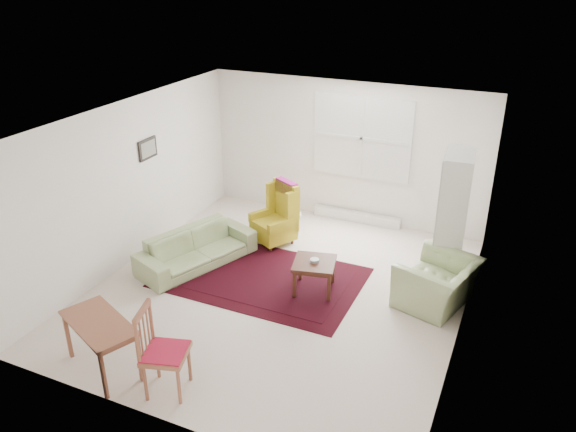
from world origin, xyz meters
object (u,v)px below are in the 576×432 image
at_px(stool, 292,224).
at_px(sofa, 196,242).
at_px(coffee_table, 314,276).
at_px(cabinet, 453,217).
at_px(desk, 102,345).
at_px(wingback_chair, 273,214).
at_px(desk_chair, 165,351).
at_px(armchair, 437,278).

bearing_deg(stool, sofa, -121.96).
height_order(coffee_table, cabinet, cabinet).
relative_size(stool, cabinet, 0.22).
xyz_separation_m(sofa, coffee_table, (1.94, 0.04, -0.14)).
distance_m(cabinet, desk, 5.00).
height_order(stool, cabinet, cabinet).
relative_size(wingback_chair, coffee_table, 1.82).
bearing_deg(desk, cabinet, 49.16).
relative_size(stool, desk_chair, 0.40).
bearing_deg(wingback_chair, stool, 93.88).
xyz_separation_m(stool, desk_chair, (0.29, -4.04, 0.32)).
distance_m(sofa, stool, 1.80).
relative_size(armchair, coffee_table, 1.78).
bearing_deg(coffee_table, desk, -121.92).
xyz_separation_m(armchair, desk_chair, (-2.35, -2.92, 0.12)).
height_order(armchair, cabinet, cabinet).
bearing_deg(coffee_table, sofa, -178.95).
bearing_deg(desk, armchair, 41.99).
bearing_deg(wingback_chair, armchair, 13.78).
distance_m(coffee_table, desk_chair, 2.67).
bearing_deg(armchair, wingback_chair, -88.45).
relative_size(armchair, desk_chair, 0.98).
bearing_deg(sofa, cabinet, -49.87).
distance_m(sofa, coffee_table, 1.94).
distance_m(stool, desk, 4.09).
height_order(armchair, coffee_table, armchair).
xyz_separation_m(coffee_table, desk, (-1.59, -2.56, 0.09)).
bearing_deg(coffee_table, armchair, 12.36).
bearing_deg(coffee_table, wingback_chair, 136.64).
height_order(armchair, stool, armchair).
bearing_deg(coffee_table, cabinet, 35.90).
distance_m(sofa, desk_chair, 2.81).
bearing_deg(stool, cabinet, -6.24).
relative_size(desk, desk_chair, 0.98).
xyz_separation_m(stool, desk, (-0.60, -4.04, 0.12)).
distance_m(wingback_chair, cabinet, 2.85).
distance_m(sofa, cabinet, 3.84).
relative_size(armchair, wingback_chair, 0.98).
bearing_deg(sofa, armchair, -62.47).
xyz_separation_m(armchair, desk, (-3.24, -2.92, -0.08)).
distance_m(wingback_chair, desk, 3.69).
bearing_deg(sofa, stool, -10.75).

